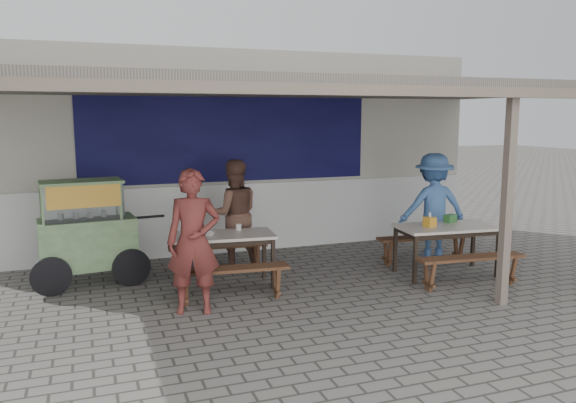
% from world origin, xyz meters
% --- Properties ---
extents(ground, '(60.00, 60.00, 0.00)m').
position_xyz_m(ground, '(0.00, 0.00, 0.00)').
color(ground, '#615E58').
rests_on(ground, ground).
extents(back_wall, '(9.00, 1.28, 3.50)m').
position_xyz_m(back_wall, '(-0.00, 3.58, 1.72)').
color(back_wall, '#B0AC9E').
rests_on(back_wall, ground).
extents(warung_roof, '(9.00, 4.21, 2.81)m').
position_xyz_m(warung_roof, '(0.02, 0.90, 2.71)').
color(warung_roof, '#625B54').
rests_on(warung_roof, ground).
extents(table_left, '(1.44, 0.83, 0.75)m').
position_xyz_m(table_left, '(-0.80, 1.03, 0.67)').
color(table_left, silver).
rests_on(table_left, ground).
extents(bench_left_street, '(1.50, 0.42, 0.45)m').
position_xyz_m(bench_left_street, '(-0.86, 0.36, 0.34)').
color(bench_left_street, brown).
rests_on(bench_left_street, ground).
extents(bench_left_wall, '(1.50, 0.42, 0.45)m').
position_xyz_m(bench_left_wall, '(-0.73, 1.70, 0.34)').
color(bench_left_wall, brown).
rests_on(bench_left_wall, ground).
extents(table_right, '(1.53, 0.90, 0.75)m').
position_xyz_m(table_right, '(2.47, 0.47, 0.67)').
color(table_right, silver).
rests_on(table_right, ground).
extents(bench_right_street, '(1.58, 0.42, 0.45)m').
position_xyz_m(bench_right_street, '(2.41, -0.20, 0.34)').
color(bench_right_street, brown).
rests_on(bench_right_street, ground).
extents(bench_right_wall, '(1.58, 0.42, 0.45)m').
position_xyz_m(bench_right_wall, '(2.53, 1.14, 0.34)').
color(bench_right_wall, brown).
rests_on(bench_right_wall, ground).
extents(vendor_cart, '(1.84, 0.86, 1.49)m').
position_xyz_m(vendor_cart, '(-2.60, 1.78, 0.81)').
color(vendor_cart, '#80AB72').
rests_on(vendor_cart, ground).
extents(patron_street_side, '(0.73, 0.57, 1.76)m').
position_xyz_m(patron_street_side, '(-1.39, 0.13, 0.88)').
color(patron_street_side, maroon).
rests_on(patron_street_side, ground).
extents(patron_wall_side, '(0.88, 0.72, 1.71)m').
position_xyz_m(patron_wall_side, '(-0.43, 1.93, 0.86)').
color(patron_wall_side, brown).
rests_on(patron_wall_side, ground).
extents(patron_right_table, '(1.24, 0.85, 1.77)m').
position_xyz_m(patron_right_table, '(2.81, 1.34, 0.89)').
color(patron_right_table, '#4570B0').
rests_on(patron_right_table, ground).
extents(tissue_box, '(0.17, 0.17, 0.14)m').
position_xyz_m(tissue_box, '(2.19, 0.50, 0.82)').
color(tissue_box, orange).
rests_on(tissue_box, table_right).
extents(donation_box, '(0.21, 0.17, 0.12)m').
position_xyz_m(donation_box, '(2.68, 0.68, 0.81)').
color(donation_box, '#306C31').
rests_on(donation_box, table_right).
extents(condiment_jar, '(0.08, 0.08, 0.09)m').
position_xyz_m(condiment_jar, '(-0.54, 1.23, 0.80)').
color(condiment_jar, beige).
rests_on(condiment_jar, table_left).
extents(condiment_bowl, '(0.18, 0.18, 0.04)m').
position_xyz_m(condiment_bowl, '(-1.01, 1.06, 0.77)').
color(condiment_bowl, silver).
rests_on(condiment_bowl, table_left).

